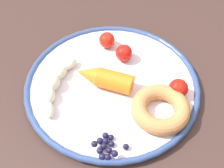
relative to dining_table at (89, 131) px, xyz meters
name	(u,v)px	position (x,y,z in m)	size (l,w,h in m)	color
dining_table	(89,131)	(0.00, 0.00, 0.00)	(1.26, 0.87, 0.72)	#3C2824
plate	(112,85)	(-0.06, 0.04, 0.09)	(0.35, 0.35, 0.02)	white
banana	(55,84)	(-0.04, -0.07, 0.10)	(0.16, 0.06, 0.03)	beige
carrot_orange	(104,78)	(-0.06, 0.03, 0.11)	(0.06, 0.12, 0.04)	orange
donut	(160,109)	(0.00, 0.14, 0.10)	(0.11, 0.11, 0.03)	#C6814B
blueberry_pile	(107,147)	(0.08, 0.05, 0.10)	(0.05, 0.06, 0.02)	#191638
tomato_near	(107,40)	(-0.17, 0.02, 0.11)	(0.03, 0.03, 0.03)	red
tomato_mid	(124,53)	(-0.13, 0.06, 0.11)	(0.04, 0.04, 0.04)	red
tomato_far	(178,89)	(-0.05, 0.17, 0.11)	(0.04, 0.04, 0.04)	red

